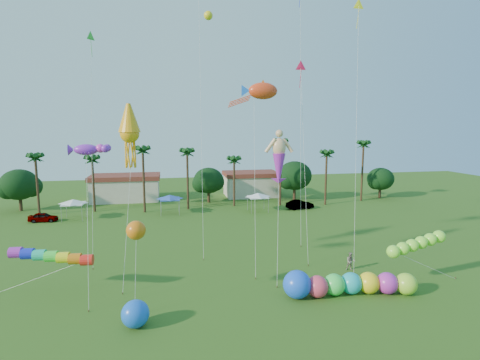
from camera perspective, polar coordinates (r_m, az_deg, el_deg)
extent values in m
plane|color=#285116|center=(26.43, 4.50, -22.91)|extent=(160.00, 160.00, 0.00)
cylinder|color=#3A2819|center=(65.53, -28.48, -0.89)|extent=(0.36, 0.36, 9.00)
cylinder|color=#3A2819|center=(64.58, -21.42, -0.81)|extent=(0.36, 0.36, 8.50)
cylinder|color=#3A2819|center=(61.52, -14.45, -0.22)|extent=(0.36, 0.36, 10.00)
cylinder|color=#3A2819|center=(62.51, -7.97, -0.15)|extent=(0.36, 0.36, 9.50)
cylinder|color=#3A2819|center=(64.51, -0.90, -0.49)|extent=(0.36, 0.36, 8.00)
cylinder|color=#3A2819|center=(65.22, 6.19, 0.89)|extent=(0.36, 0.36, 11.00)
cylinder|color=#3A2819|center=(67.22, 12.96, 0.08)|extent=(0.36, 0.36, 9.00)
cylinder|color=#3A2819|center=(72.47, 18.13, 1.05)|extent=(0.36, 0.36, 10.50)
sphere|color=#113814|center=(70.59, -30.61, -0.60)|extent=(5.88, 5.88, 5.88)
sphere|color=#113814|center=(67.86, -4.82, -0.06)|extent=(5.46, 5.46, 5.46)
sphere|color=#113814|center=(70.34, 8.34, 0.67)|extent=(6.30, 6.30, 6.30)
sphere|color=#113814|center=(76.89, 20.62, 0.17)|extent=(5.04, 5.04, 5.04)
cube|color=beige|center=(73.15, -17.00, -1.41)|extent=(12.00, 7.00, 4.00)
cube|color=beige|center=(74.51, 1.68, -0.89)|extent=(10.00, 7.00, 4.00)
pyramid|color=white|center=(60.41, -24.06, -2.98)|extent=(3.00, 3.00, 0.60)
pyramid|color=blue|center=(59.79, -10.65, -2.52)|extent=(3.00, 3.00, 0.60)
pyramid|color=white|center=(60.50, 2.74, -2.27)|extent=(3.00, 3.00, 0.60)
imported|color=#4C4C54|center=(61.37, -27.79, -5.04)|extent=(4.02, 1.78, 1.34)
imported|color=#4C4C54|center=(63.46, 9.12, -3.71)|extent=(4.79, 2.29, 1.51)
imported|color=gray|center=(38.06, 16.51, -11.80)|extent=(1.00, 0.87, 1.75)
sphere|color=#E33B5A|center=(31.86, 11.71, -15.61)|extent=(1.77, 1.77, 1.77)
sphere|color=#37EA4F|center=(32.51, 14.16, -15.19)|extent=(1.77, 1.77, 1.77)
sphere|color=#1BACBF|center=(33.12, 16.58, -14.84)|extent=(1.77, 1.77, 1.77)
sphere|color=yellow|center=(33.63, 19.02, -14.59)|extent=(1.77, 1.77, 1.77)
sphere|color=#BF2DB7|center=(34.07, 21.51, -14.42)|extent=(1.77, 1.77, 1.77)
sphere|color=#A5E833|center=(34.51, 23.98, -14.26)|extent=(1.77, 1.77, 1.77)
sphere|color=blue|center=(31.34, 8.69, -15.45)|extent=(2.48, 2.48, 2.26)
sphere|color=blue|center=(28.04, -15.66, -19.04)|extent=(1.90, 1.90, 1.90)
cylinder|color=red|center=(33.38, -25.08, -11.16)|extent=(6.52, 2.46, 0.88)
cylinder|color=silver|center=(35.33, -28.07, -12.90)|extent=(7.64, 1.94, 3.05)
ellipsoid|color=#8FFD38|center=(34.94, 22.32, -10.07)|extent=(6.08, 1.93, 1.31)
cylinder|color=silver|center=(37.39, 26.39, -11.61)|extent=(6.61, 0.31, 3.10)
cylinder|color=brown|center=(39.99, 29.99, -12.80)|extent=(0.08, 0.08, 0.16)
sphere|color=orange|center=(28.40, -15.57, -7.39)|extent=(1.65, 1.65, 1.41)
cylinder|color=silver|center=(29.02, -15.66, -13.47)|extent=(0.30, 0.76, 6.17)
cylinder|color=brown|center=(29.93, -15.76, -19.09)|extent=(0.08, 0.08, 0.16)
cylinder|color=silver|center=(33.72, 5.82, -6.28)|extent=(1.33, 4.26, 10.53)
cylinder|color=brown|center=(33.32, 5.66, -15.90)|extent=(0.08, 0.08, 0.16)
ellipsoid|color=red|center=(37.07, 3.52, 13.39)|extent=(4.52, 2.70, 1.79)
cylinder|color=silver|center=(34.90, 2.98, -0.30)|extent=(1.72, 4.51, 17.05)
cylinder|color=brown|center=(34.88, 2.40, -14.73)|extent=(0.08, 0.08, 0.16)
cylinder|color=silver|center=(39.70, -5.95, 8.72)|extent=(0.36, 5.03, 28.15)
cylinder|color=brown|center=(39.57, -5.57, -11.94)|extent=(0.08, 0.08, 0.16)
cone|color=#FFA314|center=(34.77, -16.48, 6.83)|extent=(2.20, 2.20, 5.46)
cylinder|color=silver|center=(33.43, -16.95, -4.50)|extent=(0.71, 4.29, 13.04)
cylinder|color=brown|center=(33.45, -17.46, -16.15)|extent=(0.08, 0.08, 0.16)
ellipsoid|color=purple|center=(31.81, -22.39, 4.30)|extent=(3.26, 1.90, 1.24)
cylinder|color=silver|center=(31.04, -22.23, -6.85)|extent=(0.23, 3.41, 11.85)
cylinder|color=brown|center=(31.45, -22.06, -18.00)|extent=(0.08, 0.08, 0.16)
cone|color=#D71745|center=(41.13, 9.25, 16.68)|extent=(1.31, 0.31, 1.30)
cylinder|color=silver|center=(38.50, 9.79, 2.46)|extent=(0.53, 4.82, 19.83)
cylinder|color=brown|center=(38.45, 10.37, -12.65)|extent=(0.08, 0.08, 0.16)
cone|color=#FCF219|center=(40.52, 17.63, 24.06)|extent=(1.25, 0.27, 1.25)
cylinder|color=silver|center=(36.80, 17.29, 6.00)|extent=(1.48, 4.02, 25.00)
cylinder|color=brown|center=(37.22, 16.94, -13.58)|extent=(0.08, 0.08, 0.16)
cone|color=green|center=(41.50, -21.79, 19.61)|extent=(0.88, 1.04, 1.13)
cylinder|color=silver|center=(38.99, -21.64, 3.90)|extent=(0.36, 3.48, 22.29)
cylinder|color=brown|center=(39.62, -21.50, -12.46)|extent=(0.08, 0.08, 0.16)
cylinder|color=silver|center=(43.93, 9.22, 9.47)|extent=(0.71, 4.02, 29.50)
cylinder|color=brown|center=(44.04, 9.26, -9.91)|extent=(0.08, 0.08, 0.16)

